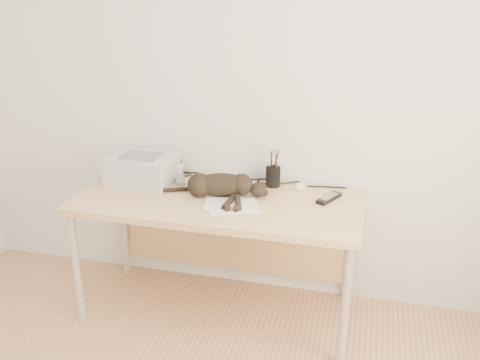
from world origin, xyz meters
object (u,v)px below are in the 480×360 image
(printer, at_px, (142,169))
(cat, at_px, (219,186))
(desk, at_px, (222,214))
(mug, at_px, (176,169))
(pen_cup, at_px, (273,176))
(mouse, at_px, (300,185))

(printer, bearing_deg, cat, -10.33)
(desk, relative_size, cat, 2.58)
(mug, relative_size, pen_cup, 0.46)
(printer, xyz_separation_m, mug, (0.16, 0.15, -0.04))
(desk, relative_size, pen_cup, 7.27)
(printer, xyz_separation_m, pen_cup, (0.77, 0.13, -0.02))
(pen_cup, relative_size, mouse, 2.08)
(mug, bearing_deg, printer, -137.54)
(cat, xyz_separation_m, mouse, (0.42, 0.24, -0.04))
(cat, bearing_deg, printer, 161.25)
(mug, relative_size, mouse, 0.96)
(mouse, bearing_deg, cat, -147.26)
(printer, distance_m, mouse, 0.94)
(pen_cup, xyz_separation_m, mouse, (0.16, 0.02, -0.04))
(desk, xyz_separation_m, cat, (-0.00, -0.05, 0.19))
(pen_cup, bearing_deg, mouse, 6.09)
(desk, relative_size, mouse, 15.09)
(cat, height_order, pen_cup, pen_cup)
(desk, bearing_deg, mug, 150.78)
(desk, xyz_separation_m, mouse, (0.42, 0.19, 0.15))
(cat, relative_size, pen_cup, 2.82)
(cat, height_order, mug, cat)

